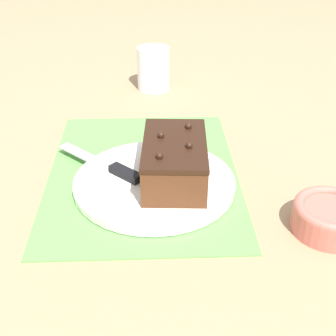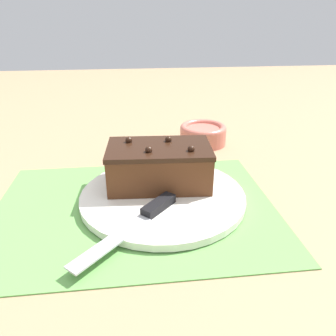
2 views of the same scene
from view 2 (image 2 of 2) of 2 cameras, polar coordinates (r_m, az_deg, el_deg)
The scene contains 6 objects.
ground_plane at distance 0.55m, azimuth -5.74°, elevation -7.08°, with size 3.00×3.00×0.00m, color #9E7F5B.
placemat_woven at distance 0.55m, azimuth -5.75°, elevation -6.91°, with size 0.46×0.34×0.00m, color #609E4C.
cake_plate at distance 0.56m, azimuth -0.96°, elevation -4.88°, with size 0.28×0.28×0.01m.
chocolate_cake at distance 0.57m, azimuth -1.58°, elevation 0.50°, with size 0.18×0.12×0.08m.
serving_knife at distance 0.49m, azimuth -4.17°, elevation -8.36°, with size 0.15×0.16×0.01m.
small_bowl at distance 0.81m, azimuth 6.09°, elevation 5.98°, with size 0.11×0.11×0.05m.
Camera 2 is at (-0.00, 0.46, 0.29)m, focal length 35.00 mm.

